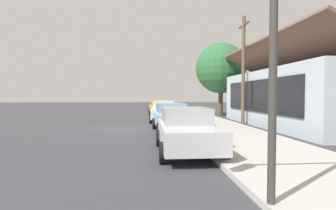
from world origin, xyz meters
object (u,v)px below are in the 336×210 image
at_px(traffic_light_main, 212,9).
at_px(utility_pole_wooden, 243,68).
at_px(car_skyblue, 171,117).
at_px(fire_hydrant_red, 191,120).
at_px(shade_tree, 221,68).
at_px(car_mustard, 160,108).
at_px(car_ivory, 164,111).
at_px(car_silver, 187,130).

relative_size(traffic_light_main, utility_pole_wooden, 0.69).
height_order(car_skyblue, utility_pole_wooden, utility_pole_wooden).
xyz_separation_m(traffic_light_main, fire_hydrant_red, (-11.78, 1.66, -2.99)).
bearing_deg(fire_hydrant_red, car_skyblue, -44.22).
relative_size(shade_tree, traffic_light_main, 1.39).
xyz_separation_m(car_skyblue, shade_tree, (-11.16, 6.01, 3.89)).
bearing_deg(car_skyblue, fire_hydrant_red, 132.99).
height_order(car_mustard, utility_pole_wooden, utility_pole_wooden).
xyz_separation_m(car_ivory, car_skyblue, (5.93, 0.03, -0.00)).
bearing_deg(traffic_light_main, car_mustard, 179.23).
distance_m(car_mustard, car_ivory, 5.26).
xyz_separation_m(car_ivory, shade_tree, (-5.24, 6.05, 3.89)).
xyz_separation_m(car_mustard, car_skyblue, (11.19, 0.03, -0.00)).
distance_m(car_silver, fire_hydrant_red, 6.97).
xyz_separation_m(shade_tree, traffic_light_main, (21.57, -6.33, -1.22)).
height_order(car_mustard, shade_tree, shade_tree).
xyz_separation_m(car_ivory, traffic_light_main, (16.33, -0.28, 2.67)).
height_order(car_mustard, car_skyblue, same).
bearing_deg(utility_pole_wooden, shade_tree, 175.14).
height_order(traffic_light_main, fire_hydrant_red, traffic_light_main).
height_order(car_ivory, car_silver, same).
bearing_deg(car_ivory, car_skyblue, 3.70).
relative_size(car_skyblue, car_silver, 1.05).
bearing_deg(car_ivory, car_silver, 3.67).
height_order(traffic_light_main, utility_pole_wooden, utility_pole_wooden).
bearing_deg(car_ivory, shade_tree, 134.25).
distance_m(car_skyblue, traffic_light_main, 10.75).
xyz_separation_m(car_silver, traffic_light_main, (4.94, -0.34, 2.68)).
relative_size(car_silver, fire_hydrant_red, 6.21).
xyz_separation_m(car_mustard, car_ivory, (5.26, -0.01, -0.00)).
distance_m(car_ivory, shade_tree, 8.89).
bearing_deg(car_silver, fire_hydrant_red, 169.62).
distance_m(shade_tree, fire_hydrant_red, 11.63).
height_order(car_mustard, car_ivory, same).
distance_m(traffic_light_main, fire_hydrant_red, 12.27).
bearing_deg(car_silver, utility_pole_wooden, 149.11).
relative_size(car_mustard, traffic_light_main, 0.94).
distance_m(car_ivory, car_silver, 11.39).
distance_m(car_mustard, utility_pole_wooden, 10.08).
xyz_separation_m(car_mustard, fire_hydrant_red, (9.81, 1.37, -0.32)).
height_order(car_mustard, car_silver, same).
height_order(car_silver, shade_tree, shade_tree).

